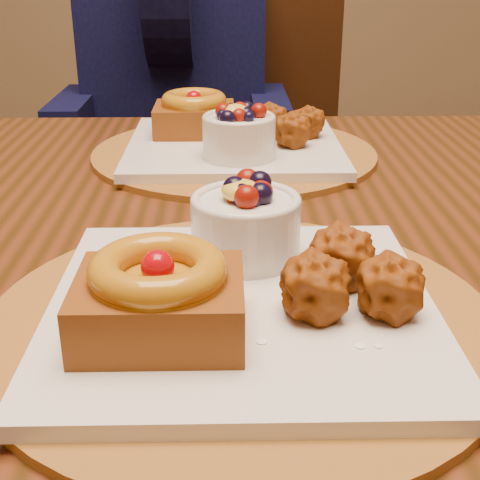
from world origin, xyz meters
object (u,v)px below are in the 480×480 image
(diner, at_px, (174,48))
(chair_far, at_px, (248,192))
(place_setting_near, at_px, (238,290))
(dining_table, at_px, (237,281))
(place_setting_far, at_px, (232,139))

(diner, bearing_deg, chair_far, -30.23)
(place_setting_near, bearing_deg, diner, 96.53)
(dining_table, xyz_separation_m, chair_far, (0.04, 0.77, -0.17))
(place_setting_far, bearing_deg, place_setting_near, -90.01)
(chair_far, bearing_deg, place_setting_near, -96.40)
(dining_table, xyz_separation_m, diner, (-0.12, 0.82, 0.14))
(place_setting_near, height_order, place_setting_far, same)
(dining_table, bearing_deg, place_setting_far, 90.73)
(chair_far, bearing_deg, dining_table, -96.83)
(dining_table, height_order, place_setting_near, place_setting_near)
(place_setting_near, height_order, chair_far, chair_far)
(chair_far, relative_size, diner, 1.20)
(place_setting_far, height_order, diner, diner)
(place_setting_near, relative_size, place_setting_far, 1.00)
(place_setting_near, xyz_separation_m, place_setting_far, (0.00, 0.43, -0.00))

